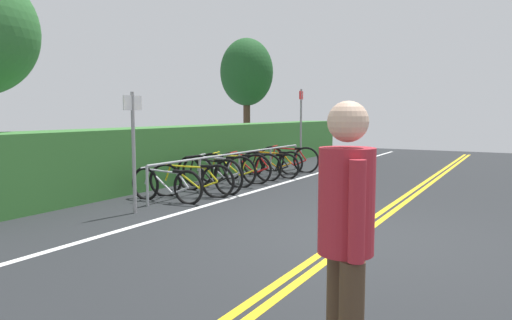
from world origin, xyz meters
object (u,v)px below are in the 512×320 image
(bicycle_0, at_px, (166,185))
(sign_post_far, at_px, (301,121))
(bicycle_7, at_px, (272,162))
(bicycle_8, at_px, (289,159))
(bicycle_3, at_px, (219,171))
(bicycle_5, at_px, (249,166))
(bike_rack, at_px, (239,159))
(tree_mid, at_px, (247,73))
(bicycle_2, at_px, (209,175))
(bicycle_6, at_px, (270,165))
(pedestrian, at_px, (346,229))
(bicycle_4, at_px, (234,168))
(bicycle_1, at_px, (192,180))
(sign_post_near, at_px, (133,140))

(bicycle_0, xyz_separation_m, sign_post_far, (6.13, 0.01, 1.10))
(bicycle_7, bearing_deg, bicycle_8, -16.03)
(bicycle_3, xyz_separation_m, bicycle_5, (1.26, -0.04, -0.02))
(bike_rack, height_order, tree_mid, tree_mid)
(bicycle_2, relative_size, bicycle_7, 1.11)
(bicycle_6, height_order, sign_post_far, sign_post_far)
(bicycle_7, bearing_deg, bicycle_3, 179.88)
(pedestrian, height_order, tree_mid, tree_mid)
(bicycle_0, relative_size, bicycle_4, 0.94)
(bicycle_2, distance_m, bicycle_4, 1.34)
(bicycle_0, distance_m, bicycle_4, 2.59)
(bike_rack, xyz_separation_m, bicycle_4, (-0.05, 0.12, -0.21))
(bicycle_8, bearing_deg, pedestrian, -152.60)
(bicycle_1, height_order, bicycle_2, bicycle_2)
(sign_post_near, xyz_separation_m, sign_post_far, (7.19, 0.23, 0.20))
(bicycle_7, distance_m, pedestrian, 10.18)
(bicycle_2, relative_size, bicycle_5, 1.08)
(sign_post_near, bearing_deg, sign_post_far, 1.79)
(bicycle_4, distance_m, sign_post_near, 3.76)
(bicycle_4, distance_m, bicycle_7, 1.97)
(bicycle_7, distance_m, bicycle_8, 0.67)
(bicycle_3, distance_m, bicycle_8, 3.24)
(bicycle_4, xyz_separation_m, sign_post_far, (3.54, -0.12, 1.06))
(bicycle_2, height_order, bicycle_6, bicycle_2)
(sign_post_near, bearing_deg, bicycle_2, 3.54)
(bicycle_4, distance_m, bicycle_8, 2.62)
(bicycle_2, relative_size, bicycle_8, 1.05)
(bicycle_3, bearing_deg, bicycle_0, -175.84)
(pedestrian, xyz_separation_m, sign_post_near, (3.19, 4.72, 0.22))
(bike_rack, distance_m, bicycle_2, 1.39)
(bicycle_3, distance_m, sign_post_far, 4.30)
(bicycle_4, bearing_deg, bicycle_6, -8.23)
(bicycle_6, relative_size, pedestrian, 1.01)
(tree_mid, bearing_deg, bicycle_3, -153.82)
(bicycle_3, height_order, sign_post_far, sign_post_far)
(pedestrian, bearing_deg, bicycle_4, 36.58)
(bike_rack, relative_size, tree_mid, 1.40)
(bicycle_0, bearing_deg, sign_post_near, -168.36)
(bicycle_4, bearing_deg, bicycle_1, -173.09)
(bicycle_4, xyz_separation_m, pedestrian, (-6.83, -5.07, 0.64))
(bicycle_0, height_order, sign_post_far, sign_post_far)
(bicycle_8, bearing_deg, bicycle_7, 163.97)
(bicycle_3, relative_size, pedestrian, 0.98)
(bike_rack, relative_size, bicycle_5, 3.76)
(pedestrian, bearing_deg, bike_rack, 35.75)
(bicycle_0, distance_m, sign_post_far, 6.23)
(bicycle_8, xyz_separation_m, sign_post_far, (0.93, 0.06, 1.06))
(bicycle_5, distance_m, tree_mid, 7.42)
(bicycle_4, xyz_separation_m, bicycle_5, (0.64, -0.03, -0.02))
(bicycle_2, xyz_separation_m, bicycle_5, (1.97, 0.17, -0.03))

